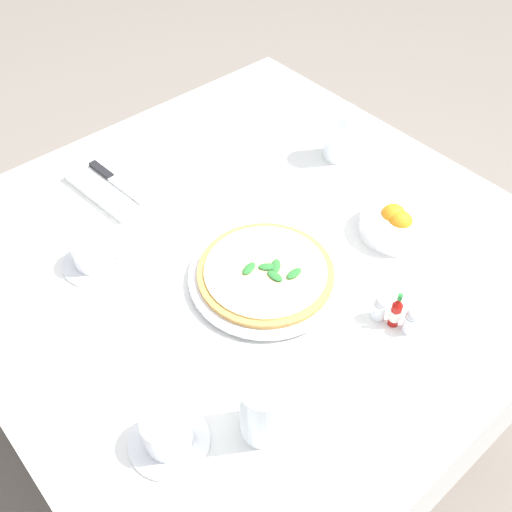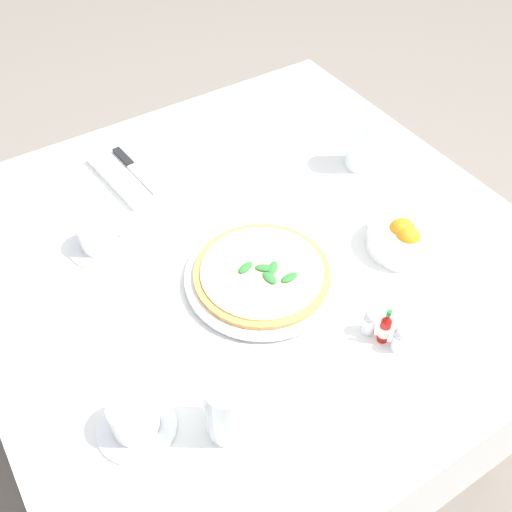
{
  "view_description": "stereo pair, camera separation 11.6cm",
  "coord_description": "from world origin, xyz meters",
  "px_view_note": "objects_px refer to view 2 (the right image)",
  "views": [
    {
      "loc": [
        0.65,
        -0.54,
        1.61
      ],
      "look_at": [
        0.05,
        -0.02,
        0.76
      ],
      "focal_mm": 40.93,
      "sensor_mm": 36.0,
      "label": 1
    },
    {
      "loc": [
        0.72,
        -0.44,
        1.61
      ],
      "look_at": [
        0.05,
        -0.02,
        0.76
      ],
      "focal_mm": 40.93,
      "sensor_mm": 36.0,
      "label": 2
    }
  ],
  "objects_px": {
    "hot_sauce_bottle": "(385,328)",
    "pizza_plate": "(262,277)",
    "water_glass_far_right": "(362,145)",
    "citrus_bowl": "(404,238)",
    "coffee_cup_back_corner": "(99,236)",
    "salt_shaker": "(399,340)",
    "pizza": "(262,272)",
    "pepper_shaker": "(370,323)",
    "napkin_folded": "(134,172)",
    "dinner_knife": "(134,168)",
    "coffee_cup_center_back": "(134,418)",
    "water_glass_right_edge": "(228,410)"
  },
  "relations": [
    {
      "from": "pizza",
      "to": "coffee_cup_center_back",
      "type": "xyz_separation_m",
      "value": [
        0.15,
        -0.34,
        0.01
      ]
    },
    {
      "from": "dinner_knife",
      "to": "salt_shaker",
      "type": "xyz_separation_m",
      "value": [
        0.69,
        0.19,
        0.0
      ]
    },
    {
      "from": "citrus_bowl",
      "to": "napkin_folded",
      "type": "bearing_deg",
      "value": -144.13
    },
    {
      "from": "coffee_cup_back_corner",
      "to": "hot_sauce_bottle",
      "type": "xyz_separation_m",
      "value": [
        0.49,
        0.34,
        0.0
      ]
    },
    {
      "from": "dinner_knife",
      "to": "coffee_cup_back_corner",
      "type": "bearing_deg",
      "value": -46.56
    },
    {
      "from": "hot_sauce_bottle",
      "to": "pizza",
      "type": "bearing_deg",
      "value": -155.26
    },
    {
      "from": "water_glass_far_right",
      "to": "citrus_bowl",
      "type": "bearing_deg",
      "value": -21.24
    },
    {
      "from": "citrus_bowl",
      "to": "salt_shaker",
      "type": "distance_m",
      "value": 0.26
    },
    {
      "from": "salt_shaker",
      "to": "hot_sauce_bottle",
      "type": "bearing_deg",
      "value": -160.35
    },
    {
      "from": "water_glass_far_right",
      "to": "water_glass_right_edge",
      "type": "xyz_separation_m",
      "value": [
        0.41,
        -0.61,
        -0.0
      ]
    },
    {
      "from": "coffee_cup_back_corner",
      "to": "dinner_knife",
      "type": "relative_size",
      "value": 0.66
    },
    {
      "from": "salt_shaker",
      "to": "water_glass_far_right",
      "type": "bearing_deg",
      "value": 147.87
    },
    {
      "from": "pizza",
      "to": "salt_shaker",
      "type": "distance_m",
      "value": 0.29
    },
    {
      "from": "pepper_shaker",
      "to": "salt_shaker",
      "type": "bearing_deg",
      "value": 19.65
    },
    {
      "from": "water_glass_right_edge",
      "to": "pepper_shaker",
      "type": "relative_size",
      "value": 2.21
    },
    {
      "from": "coffee_cup_back_corner",
      "to": "salt_shaker",
      "type": "relative_size",
      "value": 2.31
    },
    {
      "from": "hot_sauce_bottle",
      "to": "pizza_plate",
      "type": "bearing_deg",
      "value": -155.26
    },
    {
      "from": "water_glass_far_right",
      "to": "dinner_knife",
      "type": "height_order",
      "value": "water_glass_far_right"
    },
    {
      "from": "coffee_cup_center_back",
      "to": "citrus_bowl",
      "type": "relative_size",
      "value": 0.87
    },
    {
      "from": "pizza_plate",
      "to": "napkin_folded",
      "type": "bearing_deg",
      "value": -170.2
    },
    {
      "from": "pizza",
      "to": "dinner_knife",
      "type": "height_order",
      "value": "pizza"
    },
    {
      "from": "pizza",
      "to": "salt_shaker",
      "type": "height_order",
      "value": "salt_shaker"
    },
    {
      "from": "napkin_folded",
      "to": "salt_shaker",
      "type": "bearing_deg",
      "value": 9.97
    },
    {
      "from": "water_glass_right_edge",
      "to": "citrus_bowl",
      "type": "bearing_deg",
      "value": 106.84
    },
    {
      "from": "coffee_cup_center_back",
      "to": "water_glass_far_right",
      "type": "xyz_separation_m",
      "value": [
        -0.33,
        0.73,
        0.02
      ]
    },
    {
      "from": "pizza_plate",
      "to": "hot_sauce_bottle",
      "type": "xyz_separation_m",
      "value": [
        0.23,
        0.11,
        0.02
      ]
    },
    {
      "from": "pizza",
      "to": "salt_shaker",
      "type": "bearing_deg",
      "value": 24.21
    },
    {
      "from": "coffee_cup_center_back",
      "to": "pizza_plate",
      "type": "bearing_deg",
      "value": 114.2
    },
    {
      "from": "salt_shaker",
      "to": "pizza",
      "type": "bearing_deg",
      "value": -155.79
    },
    {
      "from": "pizza",
      "to": "coffee_cup_back_corner",
      "type": "bearing_deg",
      "value": -138.24
    },
    {
      "from": "pizza",
      "to": "pepper_shaker",
      "type": "bearing_deg",
      "value": 25.41
    },
    {
      "from": "pizza_plate",
      "to": "dinner_knife",
      "type": "relative_size",
      "value": 1.54
    },
    {
      "from": "citrus_bowl",
      "to": "salt_shaker",
      "type": "height_order",
      "value": "citrus_bowl"
    },
    {
      "from": "pizza_plate",
      "to": "water_glass_far_right",
      "type": "relative_size",
      "value": 2.35
    },
    {
      "from": "napkin_folded",
      "to": "pepper_shaker",
      "type": "height_order",
      "value": "pepper_shaker"
    },
    {
      "from": "coffee_cup_center_back",
      "to": "hot_sauce_bottle",
      "type": "relative_size",
      "value": 1.57
    },
    {
      "from": "water_glass_right_edge",
      "to": "napkin_folded",
      "type": "height_order",
      "value": "water_glass_right_edge"
    },
    {
      "from": "pizza",
      "to": "pepper_shaker",
      "type": "distance_m",
      "value": 0.23
    },
    {
      "from": "hot_sauce_bottle",
      "to": "citrus_bowl",
      "type": "bearing_deg",
      "value": 129.69
    },
    {
      "from": "water_glass_far_right",
      "to": "hot_sauce_bottle",
      "type": "height_order",
      "value": "water_glass_far_right"
    },
    {
      "from": "pizza",
      "to": "coffee_cup_center_back",
      "type": "distance_m",
      "value": 0.37
    },
    {
      "from": "coffee_cup_center_back",
      "to": "salt_shaker",
      "type": "relative_size",
      "value": 2.31
    },
    {
      "from": "water_glass_right_edge",
      "to": "dinner_knife",
      "type": "height_order",
      "value": "water_glass_right_edge"
    },
    {
      "from": "hot_sauce_bottle",
      "to": "salt_shaker",
      "type": "distance_m",
      "value": 0.03
    },
    {
      "from": "coffee_cup_back_corner",
      "to": "water_glass_right_edge",
      "type": "distance_m",
      "value": 0.49
    },
    {
      "from": "water_glass_right_edge",
      "to": "hot_sauce_bottle",
      "type": "distance_m",
      "value": 0.32
    },
    {
      "from": "salt_shaker",
      "to": "napkin_folded",
      "type": "bearing_deg",
      "value": -164.53
    },
    {
      "from": "pizza_plate",
      "to": "water_glass_right_edge",
      "type": "height_order",
      "value": "water_glass_right_edge"
    },
    {
      "from": "dinner_knife",
      "to": "pizza",
      "type": "bearing_deg",
      "value": 5.22
    },
    {
      "from": "hot_sauce_bottle",
      "to": "pepper_shaker",
      "type": "bearing_deg",
      "value": -160.35
    }
  ]
}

